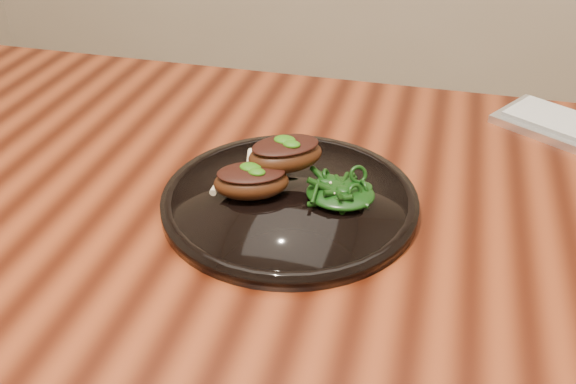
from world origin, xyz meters
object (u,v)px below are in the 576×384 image
(lamb_chop_front, at_px, (251,181))
(greens_heap, at_px, (341,190))
(plate, at_px, (290,200))
(desk, at_px, (333,259))

(lamb_chop_front, height_order, greens_heap, lamb_chop_front)
(plate, distance_m, lamb_chop_front, 0.06)
(desk, xyz_separation_m, plate, (-0.06, -0.01, 0.09))
(desk, bearing_deg, greens_heap, -49.63)
(desk, relative_size, plate, 5.04)
(plate, relative_size, greens_heap, 3.76)
(plate, xyz_separation_m, lamb_chop_front, (-0.05, -0.01, 0.03))
(lamb_chop_front, distance_m, greens_heap, 0.11)
(desk, height_order, lamb_chop_front, lamb_chop_front)
(greens_heap, bearing_deg, plate, -174.81)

